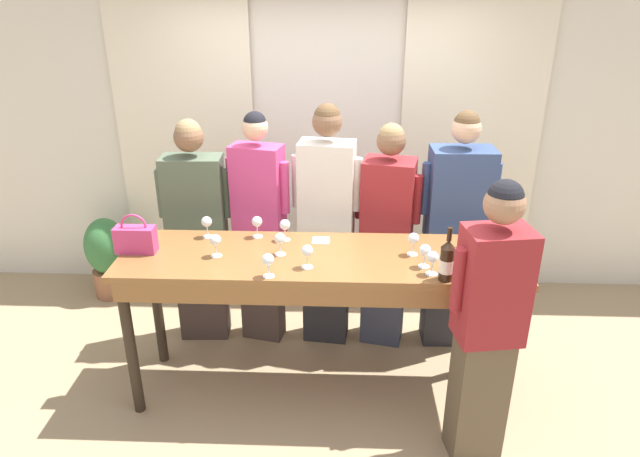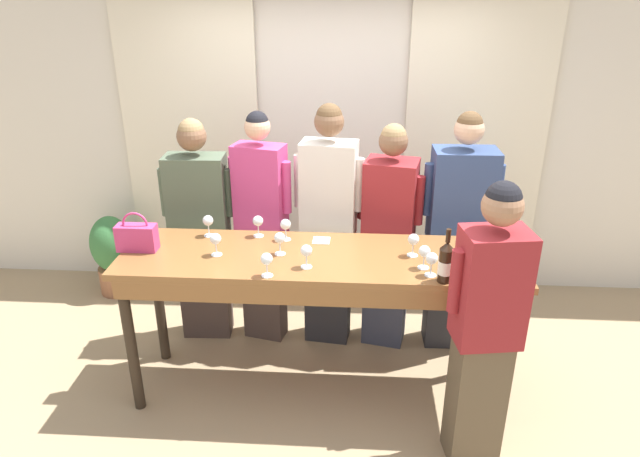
{
  "view_description": "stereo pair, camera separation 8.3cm",
  "coord_description": "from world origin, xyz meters",
  "px_view_note": "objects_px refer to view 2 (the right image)",
  "views": [
    {
      "loc": [
        0.13,
        -3.2,
        2.62
      ],
      "look_at": [
        0.0,
        0.07,
        1.18
      ],
      "focal_mm": 32.0,
      "sensor_mm": 36.0,
      "label": 1
    },
    {
      "loc": [
        0.21,
        -3.2,
        2.62
      ],
      "look_at": [
        0.0,
        0.07,
        1.18
      ],
      "focal_mm": 32.0,
      "sensor_mm": 36.0,
      "label": 2
    }
  ],
  "objects_px": {
    "wine_glass_front_right": "(216,240)",
    "tasting_bar": "(319,275)",
    "wine_glass_front_mid": "(424,252)",
    "guest_cream_sweater": "(328,226)",
    "guest_striped_shirt": "(388,237)",
    "host_pouring": "(486,326)",
    "guest_navy_coat": "(458,234)",
    "handbag": "(137,237)",
    "guest_pink_top": "(262,227)",
    "wine_glass_center_left": "(432,259)",
    "wine_glass_near_host": "(208,221)",
    "potted_plant": "(112,253)",
    "wine_bottle": "(446,262)",
    "wine_glass_back_mid": "(258,222)",
    "wine_glass_back_left": "(267,260)",
    "wine_glass_front_left": "(413,240)",
    "wine_glass_center_mid": "(306,251)",
    "wine_glass_by_bottle": "(280,239)",
    "wine_glass_back_right": "(286,225)",
    "guest_olive_jacket": "(200,230)",
    "wine_glass_center_right": "(468,264)"
  },
  "relations": [
    {
      "from": "wine_glass_front_right",
      "to": "tasting_bar",
      "type": "bearing_deg",
      "value": 1.27
    },
    {
      "from": "tasting_bar",
      "to": "wine_glass_front_mid",
      "type": "bearing_deg",
      "value": -9.64
    },
    {
      "from": "wine_glass_front_mid",
      "to": "guest_cream_sweater",
      "type": "bearing_deg",
      "value": 128.46
    },
    {
      "from": "guest_striped_shirt",
      "to": "host_pouring",
      "type": "distance_m",
      "value": 1.26
    },
    {
      "from": "guest_striped_shirt",
      "to": "guest_navy_coat",
      "type": "height_order",
      "value": "guest_navy_coat"
    },
    {
      "from": "handbag",
      "to": "guest_pink_top",
      "type": "distance_m",
      "value": 0.96
    },
    {
      "from": "wine_glass_center_left",
      "to": "wine_glass_near_host",
      "type": "bearing_deg",
      "value": 161.83
    },
    {
      "from": "host_pouring",
      "to": "potted_plant",
      "type": "relative_size",
      "value": 2.36
    },
    {
      "from": "wine_bottle",
      "to": "guest_striped_shirt",
      "type": "bearing_deg",
      "value": 106.24
    },
    {
      "from": "wine_bottle",
      "to": "wine_glass_back_mid",
      "type": "relative_size",
      "value": 2.22
    },
    {
      "from": "handbag",
      "to": "potted_plant",
      "type": "height_order",
      "value": "handbag"
    },
    {
      "from": "host_pouring",
      "to": "wine_glass_back_left",
      "type": "bearing_deg",
      "value": 168.68
    },
    {
      "from": "wine_glass_front_mid",
      "to": "wine_glass_back_left",
      "type": "xyz_separation_m",
      "value": [
        -0.92,
        -0.16,
        0.0
      ]
    },
    {
      "from": "guest_navy_coat",
      "to": "wine_glass_front_left",
      "type": "bearing_deg",
      "value": -122.75
    },
    {
      "from": "handbag",
      "to": "wine_glass_center_mid",
      "type": "bearing_deg",
      "value": -8.76
    },
    {
      "from": "tasting_bar",
      "to": "wine_glass_by_bottle",
      "type": "bearing_deg",
      "value": 174.72
    },
    {
      "from": "wine_glass_by_bottle",
      "to": "potted_plant",
      "type": "xyz_separation_m",
      "value": [
        -1.68,
        1.22,
        -0.75
      ]
    },
    {
      "from": "wine_glass_by_bottle",
      "to": "wine_glass_front_left",
      "type": "bearing_deg",
      "value": 2.29
    },
    {
      "from": "wine_glass_front_mid",
      "to": "wine_glass_front_right",
      "type": "distance_m",
      "value": 1.28
    },
    {
      "from": "wine_glass_front_left",
      "to": "wine_glass_back_right",
      "type": "xyz_separation_m",
      "value": [
        -0.82,
        0.18,
        0.0
      ]
    },
    {
      "from": "wine_glass_center_left",
      "to": "host_pouring",
      "type": "relative_size",
      "value": 0.08
    },
    {
      "from": "handbag",
      "to": "guest_olive_jacket",
      "type": "height_order",
      "value": "guest_olive_jacket"
    },
    {
      "from": "wine_glass_center_mid",
      "to": "wine_glass_back_right",
      "type": "relative_size",
      "value": 1.0
    },
    {
      "from": "wine_glass_by_bottle",
      "to": "host_pouring",
      "type": "relative_size",
      "value": 0.08
    },
    {
      "from": "wine_glass_center_left",
      "to": "guest_olive_jacket",
      "type": "xyz_separation_m",
      "value": [
        -1.6,
        0.86,
        -0.24
      ]
    },
    {
      "from": "wine_bottle",
      "to": "guest_navy_coat",
      "type": "xyz_separation_m",
      "value": [
        0.23,
        0.92,
        -0.24
      ]
    },
    {
      "from": "wine_glass_back_right",
      "to": "potted_plant",
      "type": "distance_m",
      "value": 2.1
    },
    {
      "from": "wine_glass_front_mid",
      "to": "guest_pink_top",
      "type": "xyz_separation_m",
      "value": [
        -1.1,
        0.76,
        -0.2
      ]
    },
    {
      "from": "handbag",
      "to": "wine_glass_center_mid",
      "type": "height_order",
      "value": "handbag"
    },
    {
      "from": "wine_glass_near_host",
      "to": "wine_glass_back_mid",
      "type": "bearing_deg",
      "value": 2.63
    },
    {
      "from": "guest_navy_coat",
      "to": "potted_plant",
      "type": "height_order",
      "value": "guest_navy_coat"
    },
    {
      "from": "wine_glass_front_mid",
      "to": "wine_glass_center_left",
      "type": "xyz_separation_m",
      "value": [
        0.03,
        -0.09,
        0.0
      ]
    },
    {
      "from": "wine_glass_back_mid",
      "to": "host_pouring",
      "type": "xyz_separation_m",
      "value": [
        1.36,
        -0.8,
        -0.24
      ]
    },
    {
      "from": "wine_glass_near_host",
      "to": "guest_striped_shirt",
      "type": "relative_size",
      "value": 0.09
    },
    {
      "from": "wine_glass_near_host",
      "to": "wine_glass_by_bottle",
      "type": "distance_m",
      "value": 0.57
    },
    {
      "from": "wine_glass_center_left",
      "to": "wine_glass_center_mid",
      "type": "relative_size",
      "value": 1.0
    },
    {
      "from": "wine_glass_center_mid",
      "to": "wine_glass_near_host",
      "type": "relative_size",
      "value": 1.0
    },
    {
      "from": "tasting_bar",
      "to": "wine_glass_center_right",
      "type": "bearing_deg",
      "value": -15.71
    },
    {
      "from": "guest_pink_top",
      "to": "wine_glass_center_right",
      "type": "bearing_deg",
      "value": -34.05
    },
    {
      "from": "wine_glass_near_host",
      "to": "host_pouring",
      "type": "bearing_deg",
      "value": -24.66
    },
    {
      "from": "wine_bottle",
      "to": "guest_cream_sweater",
      "type": "relative_size",
      "value": 0.18
    },
    {
      "from": "handbag",
      "to": "host_pouring",
      "type": "xyz_separation_m",
      "value": [
        2.1,
        -0.54,
        -0.23
      ]
    },
    {
      "from": "wine_glass_front_right",
      "to": "host_pouring",
      "type": "distance_m",
      "value": 1.67
    },
    {
      "from": "wine_glass_front_mid",
      "to": "host_pouring",
      "type": "bearing_deg",
      "value": -52.92
    },
    {
      "from": "wine_glass_near_host",
      "to": "wine_glass_center_mid",
      "type": "bearing_deg",
      "value": -30.69
    },
    {
      "from": "guest_cream_sweater",
      "to": "guest_navy_coat",
      "type": "bearing_deg",
      "value": -0.0
    },
    {
      "from": "handbag",
      "to": "wine_glass_near_host",
      "type": "height_order",
      "value": "handbag"
    },
    {
      "from": "wine_glass_near_host",
      "to": "host_pouring",
      "type": "distance_m",
      "value": 1.88
    },
    {
      "from": "wine_glass_center_left",
      "to": "wine_glass_back_left",
      "type": "relative_size",
      "value": 1.0
    },
    {
      "from": "wine_glass_near_host",
      "to": "wine_bottle",
      "type": "bearing_deg",
      "value": -19.59
    }
  ]
}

